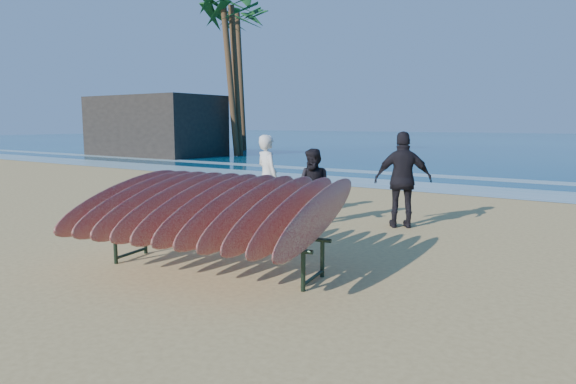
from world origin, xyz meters
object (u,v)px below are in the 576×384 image
palm_mid (235,18)px  palm_right (240,21)px  surfboard_rack (213,207)px  person_dark_a (314,187)px  person_white (267,176)px  palm_left (229,6)px  building (155,126)px  person_dark_b (403,180)px

palm_mid → palm_right: palm_right is taller
surfboard_rack → person_dark_a: size_ratio=2.34×
person_white → palm_left: (-13.65, 14.75, 7.85)m
palm_left → palm_mid: bearing=97.6°
surfboard_rack → building: bearing=130.7°
person_white → person_dark_b: size_ratio=0.95×
person_dark_a → person_dark_b: 1.73m
person_dark_a → building: bearing=141.3°
person_dark_b → palm_mid: palm_mid is taller
person_dark_a → person_dark_b: person_dark_b is taller
person_dark_a → palm_left: (-14.92, 14.89, 7.97)m
person_white → palm_mid: palm_mid is taller
palm_right → person_dark_a: bearing=-47.6°
palm_mid → surfboard_rack: bearing=-50.8°
palm_left → person_dark_a: bearing=-45.0°
person_white → palm_right: size_ratio=0.18×
building → palm_right: (1.18, 6.98, 7.25)m
person_dark_b → palm_mid: bearing=-71.0°
palm_left → building: bearing=-161.0°
person_dark_b → building: building is taller
person_dark_a → building: (-19.67, 13.26, 1.06)m
surfboard_rack → person_dark_a: person_dark_a is taller
person_dark_a → palm_left: palm_left is taller
surfboard_rack → palm_mid: (-15.49, 19.03, 7.25)m
person_white → surfboard_rack: bearing=141.6°
surfboard_rack → palm_left: (-15.41, 18.37, 7.85)m
palm_right → person_dark_b: bearing=-44.2°
palm_mid → building: bearing=-153.9°
surfboard_rack → palm_left: size_ratio=0.37×
surfboard_rack → palm_right: size_ratio=0.36×
building → palm_left: 8.55m
surfboard_rack → person_white: bearing=106.3°
person_dark_b → building: 24.61m
person_white → person_dark_b: (2.80, 0.65, 0.04)m
building → palm_left: (4.75, 1.63, 6.92)m
surfboard_rack → palm_right: 31.46m
surfboard_rack → palm_mid: bearing=119.6°
person_white → person_dark_a: (1.27, -0.15, -0.13)m
building → surfboard_rack: bearing=-39.7°
person_white → palm_right: 27.70m
palm_mid → person_dark_b: bearing=-41.8°
person_white → person_dark_b: bearing=-141.3°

